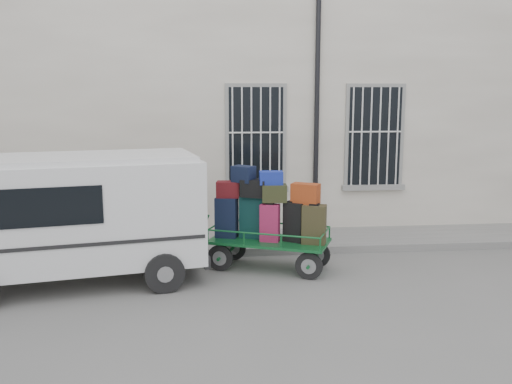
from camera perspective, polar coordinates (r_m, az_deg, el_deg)
name	(u,v)px	position (r m, az deg, el deg)	size (l,w,h in m)	color
ground	(295,276)	(10.27, 3.93, -8.42)	(80.00, 80.00, 0.00)	slate
building	(261,102)	(15.20, 0.54, 9.04)	(24.00, 5.15, 6.00)	#BDB3A2
sidewalk	(278,241)	(12.34, 2.21, -4.91)	(24.00, 1.70, 0.15)	slate
luggage_cart	(268,218)	(10.43, 1.24, -2.62)	(2.53, 1.74, 1.91)	black
van	(71,211)	(10.06, -17.98, -1.86)	(4.63, 2.64, 2.20)	white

